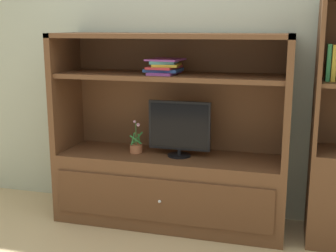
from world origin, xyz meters
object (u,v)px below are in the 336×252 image
(potted_plant, at_px, (136,147))
(upright_book_row, at_px, (336,64))
(media_console, at_px, (170,166))
(magazine_stack, at_px, (165,66))
(tv_monitor, at_px, (179,128))

(potted_plant, distance_m, upright_book_row, 1.65)
(potted_plant, bearing_deg, upright_book_row, 0.13)
(media_console, xyz_separation_m, potted_plant, (-0.28, -0.01, 0.14))
(magazine_stack, bearing_deg, tv_monitor, -4.58)
(potted_plant, xyz_separation_m, magazine_stack, (0.25, 0.00, 0.66))
(tv_monitor, relative_size, magazine_stack, 1.37)
(tv_monitor, height_order, upright_book_row, upright_book_row)
(media_console, height_order, upright_book_row, media_console)
(media_console, xyz_separation_m, magazine_stack, (-0.04, -0.01, 0.81))
(magazine_stack, distance_m, upright_book_row, 1.25)
(tv_monitor, bearing_deg, potted_plant, 178.57)
(potted_plant, height_order, magazine_stack, magazine_stack)
(upright_book_row, bearing_deg, potted_plant, -179.87)
(media_console, height_order, magazine_stack, media_console)
(media_console, distance_m, tv_monitor, 0.34)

